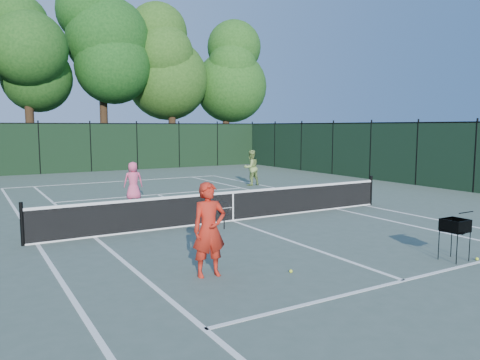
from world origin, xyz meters
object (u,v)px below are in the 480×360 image
player_green (251,168)px  loose_ball_midcourt (291,271)px  player_pink (133,181)px  loose_ball_near_cart (477,259)px  ball_hopper (455,226)px  coach (209,229)px

player_green → loose_ball_midcourt: 13.68m
player_pink → loose_ball_near_cart: size_ratio=21.81×
loose_ball_near_cart → loose_ball_midcourt: same height
player_green → ball_hopper: size_ratio=1.91×
loose_ball_near_cart → loose_ball_midcourt: bearing=161.2°
loose_ball_near_cart → player_green: bearing=78.9°
player_pink → loose_ball_midcourt: size_ratio=21.81×
player_pink → player_green: size_ratio=0.86×
loose_ball_midcourt → ball_hopper: bearing=-17.1°
ball_hopper → coach: bearing=143.2°
loose_ball_midcourt → player_pink: bearing=88.6°
loose_ball_near_cart → coach: bearing=159.7°
coach → ball_hopper: bearing=-12.6°
ball_hopper → loose_ball_midcourt: size_ratio=13.20×
ball_hopper → loose_ball_near_cart: bearing=-49.2°
player_green → loose_ball_midcourt: size_ratio=25.23×
player_green → player_pink: bearing=7.1°
player_pink → player_green: bearing=-155.3°
coach → player_green: size_ratio=1.05×
player_pink → loose_ball_near_cart: player_pink is taller
player_green → loose_ball_midcourt: player_green is taller
ball_hopper → loose_ball_near_cart: 0.88m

